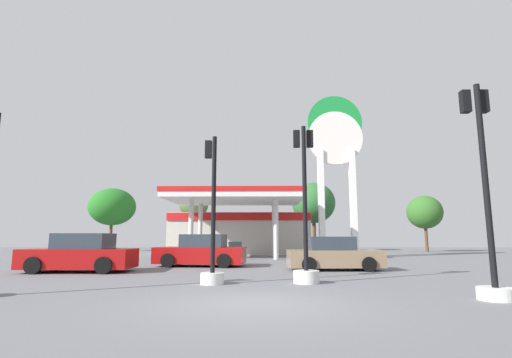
{
  "coord_description": "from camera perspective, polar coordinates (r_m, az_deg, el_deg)",
  "views": [
    {
      "loc": [
        0.2,
        -8.44,
        1.43
      ],
      "look_at": [
        -0.1,
        10.4,
        4.33
      ],
      "focal_mm": 26.42,
      "sensor_mm": 36.0,
      "label": 1
    }
  ],
  "objects": [
    {
      "name": "traffic_signal_2",
      "position": [
        11.96,
        -6.64,
        -9.37
      ],
      "size": [
        0.72,
        0.72,
        4.65
      ],
      "color": "silver",
      "rests_on": "ground"
    },
    {
      "name": "car_1",
      "position": [
        17.47,
        -25.07,
        -10.3
      ],
      "size": [
        4.46,
        2.12,
        1.58
      ],
      "color": "black",
      "rests_on": "ground"
    },
    {
      "name": "station_pole_sign",
      "position": [
        27.97,
        11.97,
        3.84
      ],
      "size": [
        3.98,
        0.56,
        11.75
      ],
      "color": "white",
      "rests_on": "ground"
    },
    {
      "name": "traffic_signal_1",
      "position": [
        12.22,
        7.5,
        -8.43
      ],
      "size": [
        0.81,
        0.81,
        5.06
      ],
      "color": "silver",
      "rests_on": "ground"
    },
    {
      "name": "car_2",
      "position": [
        17.11,
        11.68,
        -11.19
      ],
      "size": [
        4.1,
        1.98,
        1.44
      ],
      "color": "black",
      "rests_on": "ground"
    },
    {
      "name": "ground_plane",
      "position": [
        8.56,
        -0.47,
        -18.37
      ],
      "size": [
        90.0,
        90.0,
        0.0
      ],
      "primitive_type": "plane",
      "color": "slate",
      "rests_on": "ground"
    },
    {
      "name": "tree_3",
      "position": [
        41.22,
        24.16,
        -4.62
      ],
      "size": [
        3.42,
        3.42,
        5.51
      ],
      "color": "brown",
      "rests_on": "ground"
    },
    {
      "name": "tree_2",
      "position": [
        39.91,
        8.7,
        -3.61
      ],
      "size": [
        4.51,
        4.51,
        7.07
      ],
      "color": "brown",
      "rests_on": "ground"
    },
    {
      "name": "tree_1",
      "position": [
        37.92,
        -9.4,
        -3.98
      ],
      "size": [
        2.85,
        2.85,
        5.76
      ],
      "color": "brown",
      "rests_on": "ground"
    },
    {
      "name": "car_0",
      "position": [
        19.09,
        -8.33,
        -10.85
      ],
      "size": [
        4.49,
        2.28,
        1.56
      ],
      "color": "black",
      "rests_on": "ground"
    },
    {
      "name": "tree_0",
      "position": [
        42.07,
        -20.93,
        -3.96
      ],
      "size": [
        4.76,
        4.76,
        6.47
      ],
      "color": "brown",
      "rests_on": "ground"
    },
    {
      "name": "gas_station",
      "position": [
        32.14,
        -2.43,
        -7.63
      ],
      "size": [
        11.5,
        13.2,
        4.55
      ],
      "color": "beige",
      "rests_on": "ground"
    },
    {
      "name": "traffic_signal_3",
      "position": [
        10.5,
        31.71,
        -5.59
      ],
      "size": [
        0.8,
        0.8,
        5.18
      ],
      "color": "silver",
      "rests_on": "ground"
    }
  ]
}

